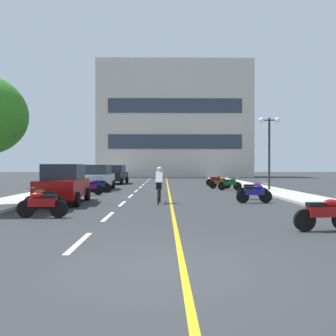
{
  "coord_description": "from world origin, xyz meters",
  "views": [
    {
      "loc": [
        -0.07,
        -5.8,
        1.75
      ],
      "look_at": [
        0.21,
        18.43,
        1.59
      ],
      "focal_mm": 36.72,
      "sensor_mm": 36.0,
      "label": 1
    }
  ],
  "objects_px": {
    "motorcycle_0": "(324,213)",
    "street_lamp_mid": "(269,137)",
    "parked_car_far": "(116,174)",
    "motorcycle_9": "(216,180)",
    "parked_car_mid": "(98,177)",
    "motorcycle_3": "(254,193)",
    "motorcycle_6": "(98,185)",
    "motorcycle_4": "(253,190)",
    "cyclist_rider": "(159,184)",
    "motorcycle_1": "(42,204)",
    "motorcycle_8": "(220,182)",
    "motorcycle_7": "(230,184)",
    "parked_car_near": "(64,184)",
    "motorcycle_2": "(44,199)"
  },
  "relations": [
    {
      "from": "motorcycle_4",
      "to": "motorcycle_7",
      "type": "xyz_separation_m",
      "value": [
        0.04,
        6.49,
        0.0
      ]
    },
    {
      "from": "parked_car_near",
      "to": "motorcycle_1",
      "type": "distance_m",
      "value": 4.42
    },
    {
      "from": "street_lamp_mid",
      "to": "motorcycle_1",
      "type": "relative_size",
      "value": 2.91
    },
    {
      "from": "parked_car_near",
      "to": "motorcycle_6",
      "type": "height_order",
      "value": "parked_car_near"
    },
    {
      "from": "motorcycle_9",
      "to": "cyclist_rider",
      "type": "height_order",
      "value": "cyclist_rider"
    },
    {
      "from": "motorcycle_7",
      "to": "motorcycle_9",
      "type": "distance_m",
      "value": 5.24
    },
    {
      "from": "motorcycle_0",
      "to": "motorcycle_4",
      "type": "height_order",
      "value": "same"
    },
    {
      "from": "motorcycle_7",
      "to": "motorcycle_8",
      "type": "xyz_separation_m",
      "value": [
        -0.39,
        1.83,
        0.0
      ]
    },
    {
      "from": "motorcycle_0",
      "to": "street_lamp_mid",
      "type": "bearing_deg",
      "value": 78.45
    },
    {
      "from": "motorcycle_3",
      "to": "motorcycle_6",
      "type": "relative_size",
      "value": 1.0
    },
    {
      "from": "parked_car_mid",
      "to": "motorcycle_8",
      "type": "distance_m",
      "value": 9.2
    },
    {
      "from": "cyclist_rider",
      "to": "parked_car_near",
      "type": "bearing_deg",
      "value": -178.6
    },
    {
      "from": "motorcycle_0",
      "to": "motorcycle_3",
      "type": "distance_m",
      "value": 6.87
    },
    {
      "from": "motorcycle_4",
      "to": "motorcycle_6",
      "type": "bearing_deg",
      "value": 153.4
    },
    {
      "from": "street_lamp_mid",
      "to": "parked_car_near",
      "type": "distance_m",
      "value": 14.37
    },
    {
      "from": "motorcycle_0",
      "to": "motorcycle_6",
      "type": "height_order",
      "value": "same"
    },
    {
      "from": "motorcycle_4",
      "to": "motorcycle_3",
      "type": "bearing_deg",
      "value": -102.7
    },
    {
      "from": "motorcycle_3",
      "to": "motorcycle_0",
      "type": "bearing_deg",
      "value": -89.5
    },
    {
      "from": "motorcycle_0",
      "to": "parked_car_near",
      "type": "bearing_deg",
      "value": 142.8
    },
    {
      "from": "motorcycle_1",
      "to": "motorcycle_7",
      "type": "relative_size",
      "value": 1.0
    },
    {
      "from": "parked_car_mid",
      "to": "motorcycle_9",
      "type": "xyz_separation_m",
      "value": [
        9.27,
        4.75,
        -0.44
      ]
    },
    {
      "from": "motorcycle_0",
      "to": "motorcycle_2",
      "type": "height_order",
      "value": "same"
    },
    {
      "from": "motorcycle_8",
      "to": "motorcycle_9",
      "type": "bearing_deg",
      "value": 86.9
    },
    {
      "from": "parked_car_mid",
      "to": "motorcycle_2",
      "type": "height_order",
      "value": "parked_car_mid"
    },
    {
      "from": "parked_car_far",
      "to": "motorcycle_9",
      "type": "distance_m",
      "value": 9.83
    },
    {
      "from": "motorcycle_4",
      "to": "cyclist_rider",
      "type": "relative_size",
      "value": 0.96
    },
    {
      "from": "parked_car_near",
      "to": "motorcycle_0",
      "type": "relative_size",
      "value": 2.53
    },
    {
      "from": "parked_car_far",
      "to": "motorcycle_7",
      "type": "height_order",
      "value": "parked_car_far"
    },
    {
      "from": "motorcycle_2",
      "to": "motorcycle_6",
      "type": "xyz_separation_m",
      "value": [
        0.25,
        9.31,
        0.0
      ]
    },
    {
      "from": "parked_car_near",
      "to": "motorcycle_1",
      "type": "height_order",
      "value": "parked_car_near"
    },
    {
      "from": "motorcycle_7",
      "to": "motorcycle_8",
      "type": "height_order",
      "value": "same"
    },
    {
      "from": "motorcycle_8",
      "to": "cyclist_rider",
      "type": "relative_size",
      "value": 0.96
    },
    {
      "from": "parked_car_far",
      "to": "parked_car_mid",
      "type": "bearing_deg",
      "value": -90.85
    },
    {
      "from": "motorcycle_4",
      "to": "motorcycle_7",
      "type": "relative_size",
      "value": 1.0
    },
    {
      "from": "parked_car_near",
      "to": "motorcycle_6",
      "type": "relative_size",
      "value": 2.52
    },
    {
      "from": "parked_car_mid",
      "to": "motorcycle_6",
      "type": "distance_m",
      "value": 2.59
    },
    {
      "from": "motorcycle_8",
      "to": "cyclist_rider",
      "type": "height_order",
      "value": "cyclist_rider"
    },
    {
      "from": "motorcycle_8",
      "to": "motorcycle_6",
      "type": "bearing_deg",
      "value": -155.87
    },
    {
      "from": "parked_car_near",
      "to": "motorcycle_3",
      "type": "bearing_deg",
      "value": 0.61
    },
    {
      "from": "motorcycle_1",
      "to": "cyclist_rider",
      "type": "bearing_deg",
      "value": 49.2
    },
    {
      "from": "motorcycle_4",
      "to": "motorcycle_6",
      "type": "relative_size",
      "value": 1.0
    },
    {
      "from": "parked_car_mid",
      "to": "motorcycle_2",
      "type": "distance_m",
      "value": 11.83
    },
    {
      "from": "motorcycle_2",
      "to": "motorcycle_8",
      "type": "relative_size",
      "value": 0.99
    },
    {
      "from": "motorcycle_0",
      "to": "motorcycle_4",
      "type": "xyz_separation_m",
      "value": [
        0.35,
        8.72,
        0.0
      ]
    },
    {
      "from": "motorcycle_2",
      "to": "motorcycle_3",
      "type": "xyz_separation_m",
      "value": [
        8.77,
        2.99,
        0.0
      ]
    },
    {
      "from": "motorcycle_0",
      "to": "cyclist_rider",
      "type": "height_order",
      "value": "cyclist_rider"
    },
    {
      "from": "motorcycle_9",
      "to": "parked_car_far",
      "type": "bearing_deg",
      "value": 158.72
    },
    {
      "from": "parked_car_far",
      "to": "motorcycle_7",
      "type": "xyz_separation_m",
      "value": [
        9.36,
        -8.8,
        -0.44
      ]
    },
    {
      "from": "cyclist_rider",
      "to": "parked_car_mid",
      "type": "bearing_deg",
      "value": 117.38
    },
    {
      "from": "street_lamp_mid",
      "to": "parked_car_far",
      "type": "relative_size",
      "value": 1.15
    }
  ]
}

